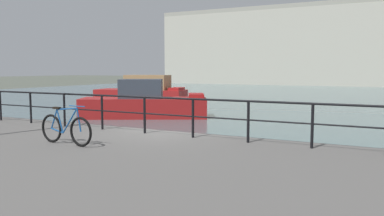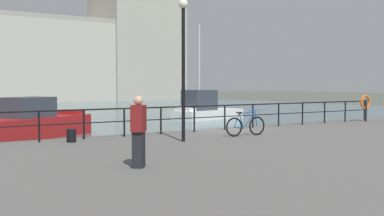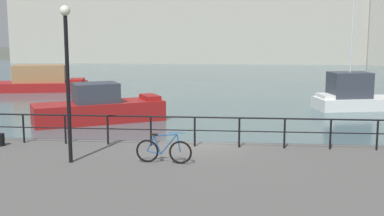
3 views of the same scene
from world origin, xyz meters
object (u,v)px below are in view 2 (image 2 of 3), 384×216
(harbor_building, at_px, (23,58))
(standing_person, at_px, (139,131))
(moored_harbor_tender, at_px, (31,123))
(life_ring_stand, at_px, (365,103))
(parked_bicycle, at_px, (246,126))
(mooring_bollard, at_px, (71,136))
(moored_green_narrowboat, at_px, (205,109))
(quay_lamp_post, at_px, (183,51))

(harbor_building, bearing_deg, standing_person, -101.60)
(moored_harbor_tender, distance_m, life_ring_stand, 17.37)
(parked_bicycle, bearing_deg, mooring_bollard, 168.35)
(moored_harbor_tender, relative_size, parked_bicycle, 4.00)
(parked_bicycle, height_order, standing_person, standing_person)
(harbor_building, relative_size, standing_person, 38.56)
(harbor_building, height_order, moored_green_narrowboat, harbor_building)
(moored_green_narrowboat, bearing_deg, harbor_building, -99.41)
(life_ring_stand, relative_size, quay_lamp_post, 0.29)
(harbor_building, height_order, mooring_bollard, harbor_building)
(harbor_building, distance_m, moored_harbor_tender, 53.52)
(moored_harbor_tender, height_order, mooring_bollard, moored_harbor_tender)
(life_ring_stand, bearing_deg, harbor_building, 92.33)
(quay_lamp_post, height_order, standing_person, quay_lamp_post)
(harbor_building, height_order, quay_lamp_post, harbor_building)
(parked_bicycle, bearing_deg, moored_green_narrowboat, 64.02)
(mooring_bollard, height_order, quay_lamp_post, quay_lamp_post)
(harbor_building, bearing_deg, life_ring_stand, -87.67)
(moored_harbor_tender, height_order, quay_lamp_post, quay_lamp_post)
(harbor_building, xyz_separation_m, standing_person, (-13.65, -66.49, -5.20))
(moored_harbor_tender, relative_size, mooring_bollard, 16.07)
(moored_green_narrowboat, relative_size, quay_lamp_post, 1.53)
(moored_harbor_tender, bearing_deg, quay_lamp_post, -107.16)
(quay_lamp_post, xyz_separation_m, standing_person, (-3.56, -3.66, -2.20))
(moored_harbor_tender, distance_m, mooring_bollard, 9.23)
(quay_lamp_post, bearing_deg, standing_person, -134.20)
(life_ring_stand, distance_m, quay_lamp_post, 12.90)
(life_ring_stand, distance_m, standing_person, 17.10)
(parked_bicycle, distance_m, life_ring_stand, 9.86)
(harbor_building, height_order, life_ring_stand, harbor_building)
(harbor_building, xyz_separation_m, parked_bicycle, (-7.19, -62.64, -5.68))
(mooring_bollard, distance_m, quay_lamp_post, 4.73)
(harbor_building, distance_m, quay_lamp_post, 63.71)
(mooring_bollard, height_order, standing_person, standing_person)
(moored_harbor_tender, bearing_deg, standing_person, -123.63)
(harbor_building, bearing_deg, moored_green_narrowboat, -86.80)
(moored_green_narrowboat, bearing_deg, life_ring_stand, 77.01)
(parked_bicycle, bearing_deg, moored_harbor_tender, 119.44)
(moored_green_narrowboat, xyz_separation_m, life_ring_stand, (-0.10, -14.85, 0.96))
(moored_harbor_tender, bearing_deg, life_ring_stand, -59.97)
(moored_harbor_tender, xyz_separation_m, parked_bicycle, (5.13, -10.92, 0.44))
(moored_green_narrowboat, xyz_separation_m, parked_bicycle, (-9.76, -16.72, 0.38))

